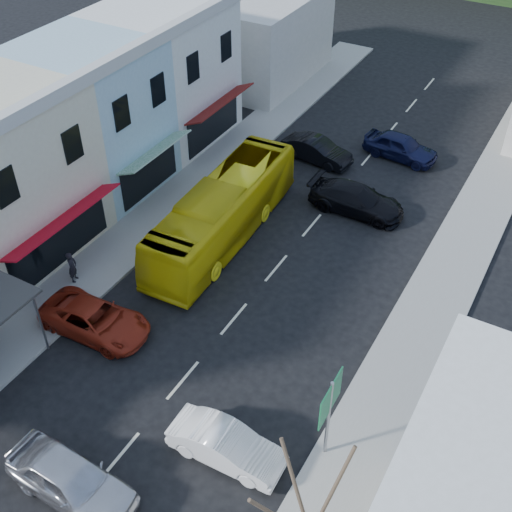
{
  "coord_description": "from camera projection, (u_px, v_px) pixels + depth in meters",
  "views": [
    {
      "loc": [
        10.84,
        -13.12,
        20.38
      ],
      "look_at": [
        0.0,
        6.0,
        2.2
      ],
      "focal_mm": 45.0,
      "sensor_mm": 36.0,
      "label": 1
    }
  ],
  "objects": [
    {
      "name": "ground",
      "position": [
        183.0,
        380.0,
        25.9
      ],
      "size": [
        120.0,
        120.0,
        0.0
      ],
      "primitive_type": "plane",
      "color": "black",
      "rests_on": "ground"
    },
    {
      "name": "sidewalk_left",
      "position": [
        174.0,
        203.0,
        35.4
      ],
      "size": [
        3.0,
        52.0,
        0.15
      ],
      "primitive_type": "cube",
      "color": "gray",
      "rests_on": "ground"
    },
    {
      "name": "sidewalk_right",
      "position": [
        439.0,
        294.0,
        29.7
      ],
      "size": [
        3.0,
        52.0,
        0.15
      ],
      "primitive_type": "cube",
      "color": "gray",
      "rests_on": "ground"
    },
    {
      "name": "shopfront_row",
      "position": [
        25.0,
        159.0,
        31.45
      ],
      "size": [
        8.25,
        30.0,
        8.0
      ],
      "color": "silver",
      "rests_on": "ground"
    },
    {
      "name": "distant_block_left",
      "position": [
        255.0,
        36.0,
        46.64
      ],
      "size": [
        8.0,
        10.0,
        6.0
      ],
      "primitive_type": "cube",
      "color": "#B7B2A8",
      "rests_on": "ground"
    },
    {
      "name": "bus",
      "position": [
        223.0,
        213.0,
        32.17
      ],
      "size": [
        3.05,
        11.71,
        3.1
      ],
      "primitive_type": "imported",
      "rotation": [
        0.0,
        0.0,
        0.05
      ],
      "color": "yellow",
      "rests_on": "ground"
    },
    {
      "name": "car_silver",
      "position": [
        72.0,
        482.0,
        21.64
      ],
      "size": [
        4.46,
        1.95,
        1.4
      ],
      "primitive_type": "imported",
      "rotation": [
        0.0,
        0.0,
        1.54
      ],
      "color": "silver",
      "rests_on": "ground"
    },
    {
      "name": "car_white",
      "position": [
        226.0,
        445.0,
        22.74
      ],
      "size": [
        4.46,
        1.95,
        1.4
      ],
      "primitive_type": "imported",
      "rotation": [
        0.0,
        0.0,
        1.6
      ],
      "color": "silver",
      "rests_on": "ground"
    },
    {
      "name": "car_red",
      "position": [
        95.0,
        319.0,
        27.58
      ],
      "size": [
        4.67,
        2.06,
        1.4
      ],
      "primitive_type": "imported",
      "rotation": [
        0.0,
        0.0,
        1.61
      ],
      "color": "maroon",
      "rests_on": "ground"
    },
    {
      "name": "car_black_near",
      "position": [
        356.0,
        200.0,
        34.49
      ],
      "size": [
        4.52,
        1.89,
        1.4
      ],
      "primitive_type": "imported",
      "rotation": [
        0.0,
        0.0,
        1.58
      ],
      "color": "black",
      "rests_on": "ground"
    },
    {
      "name": "car_navy_mid",
      "position": [
        400.0,
        148.0,
        38.82
      ],
      "size": [
        4.56,
        2.24,
        1.4
      ],
      "primitive_type": "imported",
      "rotation": [
        0.0,
        0.0,
        1.47
      ],
      "color": "black",
      "rests_on": "ground"
    },
    {
      "name": "car_black_far",
      "position": [
        317.0,
        151.0,
        38.55
      ],
      "size": [
        4.57,
        2.28,
        1.4
      ],
      "primitive_type": "imported",
      "rotation": [
        0.0,
        0.0,
        1.46
      ],
      "color": "black",
      "rests_on": "ground"
    },
    {
      "name": "pedestrian_left",
      "position": [
        72.0,
        266.0,
        29.83
      ],
      "size": [
        0.59,
        0.71,
        1.7
      ],
      "primitive_type": "imported",
      "rotation": [
        0.0,
        0.0,
        1.95
      ],
      "color": "black",
      "rests_on": "sidewalk_left"
    },
    {
      "name": "direction_sign",
      "position": [
        328.0,
        420.0,
        22.02
      ],
      "size": [
        0.26,
        1.8,
        3.98
      ],
      "primitive_type": null,
      "rotation": [
        0.0,
        0.0,
        0.02
      ],
      "color": "#115832",
      "rests_on": "ground"
    }
  ]
}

